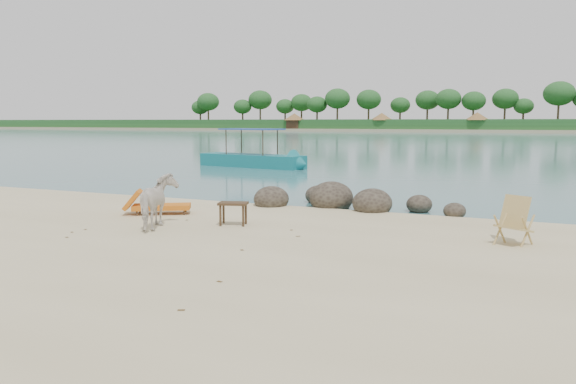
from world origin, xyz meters
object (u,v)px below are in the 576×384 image
Objects in this scene: cow at (159,203)px; side_table at (233,215)px; boulders at (339,201)px; deck_chair at (514,222)px; lounge_chair at (162,204)px; boat_near at (252,135)px.

cow is 2.17× the size of side_table.
boulders is at bearing 54.04° from side_table.
boulders is 6.23× the size of deck_chair.
lounge_chair is (-4.04, -3.37, 0.10)m from boulders.
boulders is at bearing 173.89° from deck_chair.
boat_near is at bearing 98.90° from side_table.
deck_chair is (9.11, -0.26, 0.21)m from lounge_chair.
lounge_chair is 17.33m from boat_near.
deck_chair is (7.88, 1.49, -0.15)m from cow.
cow reaches higher than lounge_chair.
boulders is at bearing -141.59° from cow.
cow is (-2.82, -5.12, 0.45)m from boulders.
boat_near is (-6.93, 18.05, 1.15)m from cow.
boat_near is at bearing 79.15° from lounge_chair.
lounge_chair reaches higher than side_table.
deck_chair is at bearing 167.98° from cow.
side_table is (1.45, 1.06, -0.36)m from cow.
boat_near is (-8.38, 16.99, 1.52)m from side_table.
deck_chair reaches higher than side_table.
cow reaches higher than side_table.
lounge_chair is (-2.67, 0.69, 0.01)m from side_table.
side_table is at bearing -166.66° from cow.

